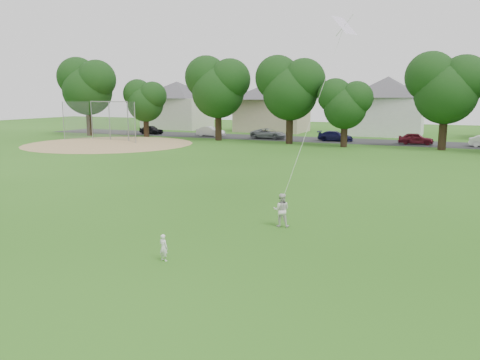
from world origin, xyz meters
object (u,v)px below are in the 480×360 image
at_px(older_boy, 281,210).
at_px(baseball_backstop, 107,121).
at_px(kite, 314,112).
at_px(toddler, 164,248).

height_order(older_boy, baseball_backstop, baseball_backstop).
height_order(older_boy, kite, kite).
xyz_separation_m(toddler, kite, (2.93, 6.78, 4.08)).
distance_m(toddler, baseball_backstop, 42.77).
height_order(toddler, kite, kite).
height_order(toddler, older_boy, older_boy).
bearing_deg(older_boy, kite, -132.66).
bearing_deg(baseball_backstop, toddler, -48.21).
relative_size(kite, baseball_backstop, 0.76).
bearing_deg(older_boy, baseball_backstop, -55.41).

